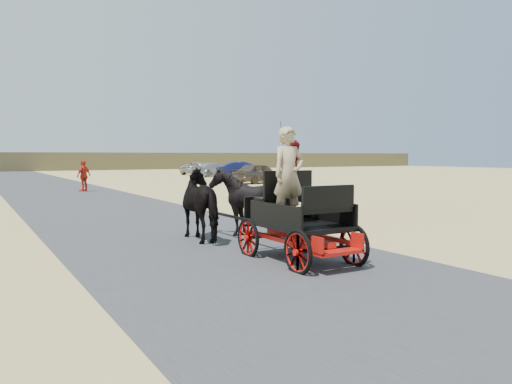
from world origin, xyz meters
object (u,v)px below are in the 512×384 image
carriage (299,242)px  car_c (214,170)px  horse_left (206,204)px  car_d (200,168)px  pedestrian (84,176)px  car_a (259,173)px  horse_right (247,202)px  car_b (244,171)px

carriage → car_c: size_ratio=0.54×
horse_left → car_d: bearing=-113.7°
carriage → pedestrian: 20.87m
horse_left → car_a: (13.35, 20.06, -0.13)m
carriage → car_d: (15.72, 40.14, 0.29)m
carriage → car_d: car_d is taller
carriage → horse_left: bearing=100.4°
pedestrian → car_d: size_ratio=0.37×
horse_right → car_b: horse_right is taller
horse_right → car_d: size_ratio=0.37×
horse_right → car_a: horse_right is taller
carriage → horse_left: (-0.55, 3.00, 0.49)m
horse_right → car_a: size_ratio=0.40×
horse_right → pedestrian: (-0.30, 17.86, 0.01)m
carriage → car_b: 31.54m
car_c → carriage: bearing=144.0°
car_a → car_d: bearing=-23.5°
car_a → pedestrian: bearing=86.1°
carriage → car_a: 26.38m
pedestrian → car_d: pedestrian is taller
pedestrian → car_b: bearing=169.7°
horse_left → horse_right: horse_right is taller
pedestrian → car_a: size_ratio=0.41×
pedestrian → horse_left: bearing=50.0°
horse_left → car_a: size_ratio=0.48×
car_c → horse_left: bearing=141.3°
car_a → car_b: car_b is taller
car_a → car_c: car_a is taller
horse_left → car_a: horse_left is taller
pedestrian → car_d: bearing=-166.2°
carriage → car_a: car_a is taller
car_d → pedestrian: bearing=108.6°
horse_right → car_c: 34.86m
carriage → horse_right: 3.09m
horse_left → horse_right: (1.10, 0.00, 0.00)m
horse_right → carriage: bearing=79.6°
pedestrian → car_c: size_ratio=0.39×
car_c → car_d: bearing=-23.0°
horse_left → car_a: 24.10m
carriage → car_c: bearing=67.0°
car_b → car_d: car_b is taller
horse_left → horse_right: size_ratio=1.18×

